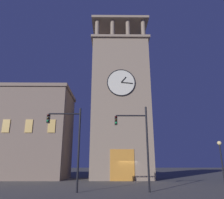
{
  "coord_description": "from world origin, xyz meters",
  "views": [
    {
      "loc": [
        2.39,
        29.95,
        2.13
      ],
      "look_at": [
        2.08,
        -3.3,
        12.1
      ],
      "focal_mm": 34.46,
      "sensor_mm": 36.0,
      "label": 1
    }
  ],
  "objects_px": {
    "traffic_signal_near": "(138,137)",
    "street_lamp": "(221,153)",
    "traffic_signal_mid": "(70,136)",
    "clocktower": "(120,105)"
  },
  "relations": [
    {
      "from": "traffic_signal_near",
      "to": "street_lamp",
      "type": "xyz_separation_m",
      "value": [
        -9.18,
        -4.83,
        -1.14
      ]
    },
    {
      "from": "traffic_signal_near",
      "to": "traffic_signal_mid",
      "type": "bearing_deg",
      "value": 1.76
    },
    {
      "from": "clocktower",
      "to": "traffic_signal_near",
      "type": "relative_size",
      "value": 4.11
    },
    {
      "from": "traffic_signal_near",
      "to": "traffic_signal_mid",
      "type": "height_order",
      "value": "traffic_signal_near"
    },
    {
      "from": "traffic_signal_near",
      "to": "street_lamp",
      "type": "bearing_deg",
      "value": -152.22
    },
    {
      "from": "clocktower",
      "to": "traffic_signal_mid",
      "type": "height_order",
      "value": "clocktower"
    },
    {
      "from": "clocktower",
      "to": "traffic_signal_mid",
      "type": "relative_size",
      "value": 4.24
    },
    {
      "from": "traffic_signal_near",
      "to": "street_lamp",
      "type": "relative_size",
      "value": 1.55
    },
    {
      "from": "traffic_signal_near",
      "to": "street_lamp",
      "type": "distance_m",
      "value": 10.43
    },
    {
      "from": "traffic_signal_near",
      "to": "clocktower",
      "type": "bearing_deg",
      "value": -87.26
    }
  ]
}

